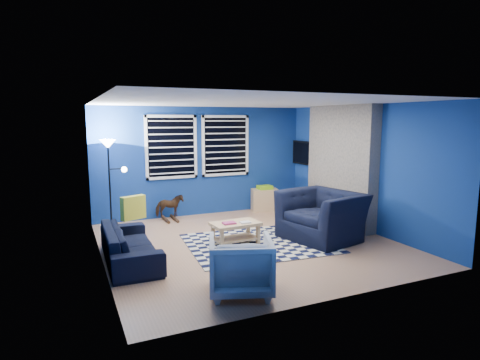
{
  "coord_description": "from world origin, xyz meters",
  "views": [
    {
      "loc": [
        -2.98,
        -6.31,
        2.2
      ],
      "look_at": [
        -0.04,
        0.3,
        1.11
      ],
      "focal_mm": 30.0,
      "sensor_mm": 36.0,
      "label": 1
    }
  ],
  "objects_px": {
    "rocking_horse": "(169,206)",
    "cabinet": "(265,199)",
    "floor_lamp": "(109,156)",
    "tv": "(305,153)",
    "armchair_big": "(322,216)",
    "coffee_table": "(235,228)",
    "sofa": "(130,244)",
    "armchair_bent": "(241,265)"
  },
  "relations": [
    {
      "from": "rocking_horse",
      "to": "cabinet",
      "type": "bearing_deg",
      "value": -87.74
    },
    {
      "from": "rocking_horse",
      "to": "floor_lamp",
      "type": "distance_m",
      "value": 1.72
    },
    {
      "from": "tv",
      "to": "armchair_big",
      "type": "height_order",
      "value": "tv"
    },
    {
      "from": "coffee_table",
      "to": "cabinet",
      "type": "relative_size",
      "value": 1.21
    },
    {
      "from": "tv",
      "to": "sofa",
      "type": "relative_size",
      "value": 0.53
    },
    {
      "from": "sofa",
      "to": "cabinet",
      "type": "height_order",
      "value": "cabinet"
    },
    {
      "from": "tv",
      "to": "cabinet",
      "type": "distance_m",
      "value": 1.5
    },
    {
      "from": "rocking_horse",
      "to": "floor_lamp",
      "type": "bearing_deg",
      "value": 102.74
    },
    {
      "from": "coffee_table",
      "to": "floor_lamp",
      "type": "height_order",
      "value": "floor_lamp"
    },
    {
      "from": "sofa",
      "to": "rocking_horse",
      "type": "distance_m",
      "value": 2.6
    },
    {
      "from": "rocking_horse",
      "to": "cabinet",
      "type": "distance_m",
      "value": 2.38
    },
    {
      "from": "coffee_table",
      "to": "floor_lamp",
      "type": "bearing_deg",
      "value": 134.06
    },
    {
      "from": "armchair_bent",
      "to": "rocking_horse",
      "type": "relative_size",
      "value": 1.35
    },
    {
      "from": "rocking_horse",
      "to": "tv",
      "type": "bearing_deg",
      "value": -92.26
    },
    {
      "from": "coffee_table",
      "to": "armchair_bent",
      "type": "bearing_deg",
      "value": -111.45
    },
    {
      "from": "coffee_table",
      "to": "cabinet",
      "type": "xyz_separation_m",
      "value": [
        1.74,
        2.22,
        -0.02
      ]
    },
    {
      "from": "tv",
      "to": "rocking_horse",
      "type": "bearing_deg",
      "value": 176.3
    },
    {
      "from": "tv",
      "to": "sofa",
      "type": "xyz_separation_m",
      "value": [
        -4.55,
        -2.09,
        -1.13
      ]
    },
    {
      "from": "sofa",
      "to": "floor_lamp",
      "type": "height_order",
      "value": "floor_lamp"
    },
    {
      "from": "armchair_bent",
      "to": "cabinet",
      "type": "distance_m",
      "value": 4.79
    },
    {
      "from": "sofa",
      "to": "rocking_horse",
      "type": "relative_size",
      "value": 3.15
    },
    {
      "from": "coffee_table",
      "to": "cabinet",
      "type": "height_order",
      "value": "cabinet"
    },
    {
      "from": "tv",
      "to": "rocking_horse",
      "type": "height_order",
      "value": "tv"
    },
    {
      "from": "tv",
      "to": "coffee_table",
      "type": "xyz_separation_m",
      "value": [
        -2.7,
        -1.97,
        -1.11
      ]
    },
    {
      "from": "armchair_bent",
      "to": "tv",
      "type": "bearing_deg",
      "value": -111.56
    },
    {
      "from": "armchair_big",
      "to": "rocking_horse",
      "type": "bearing_deg",
      "value": -151.95
    },
    {
      "from": "tv",
      "to": "armchair_bent",
      "type": "xyz_separation_m",
      "value": [
        -3.43,
        -3.85,
        -1.03
      ]
    },
    {
      "from": "tv",
      "to": "armchair_bent",
      "type": "height_order",
      "value": "tv"
    },
    {
      "from": "sofa",
      "to": "floor_lamp",
      "type": "distance_m",
      "value": 2.39
    },
    {
      "from": "armchair_bent",
      "to": "sofa",
      "type": "bearing_deg",
      "value": -37.49
    },
    {
      "from": "armchair_big",
      "to": "floor_lamp",
      "type": "xyz_separation_m",
      "value": [
        -3.48,
        2.28,
        1.04
      ]
    },
    {
      "from": "tv",
      "to": "cabinet",
      "type": "bearing_deg",
      "value": 165.39
    },
    {
      "from": "armchair_big",
      "to": "cabinet",
      "type": "xyz_separation_m",
      "value": [
        0.14,
        2.56,
        -0.17
      ]
    },
    {
      "from": "floor_lamp",
      "to": "cabinet",
      "type": "bearing_deg",
      "value": 4.45
    },
    {
      "from": "tv",
      "to": "coffee_table",
      "type": "relative_size",
      "value": 1.15
    },
    {
      "from": "armchair_bent",
      "to": "rocking_horse",
      "type": "height_order",
      "value": "armchair_bent"
    },
    {
      "from": "tv",
      "to": "cabinet",
      "type": "height_order",
      "value": "tv"
    },
    {
      "from": "sofa",
      "to": "coffee_table",
      "type": "xyz_separation_m",
      "value": [
        1.85,
        0.12,
        0.02
      ]
    },
    {
      "from": "rocking_horse",
      "to": "coffee_table",
      "type": "xyz_separation_m",
      "value": [
        0.64,
        -2.19,
        -0.03
      ]
    },
    {
      "from": "coffee_table",
      "to": "floor_lamp",
      "type": "xyz_separation_m",
      "value": [
        -1.88,
        1.94,
        1.19
      ]
    },
    {
      "from": "coffee_table",
      "to": "cabinet",
      "type": "distance_m",
      "value": 2.82
    },
    {
      "from": "rocking_horse",
      "to": "armchair_big",
      "type": "bearing_deg",
      "value": -137.05
    }
  ]
}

